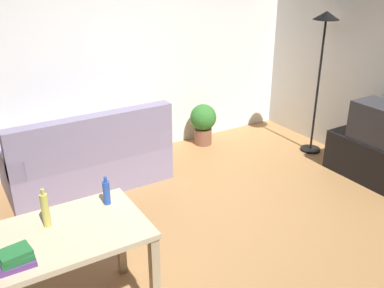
% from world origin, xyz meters
% --- Properties ---
extents(ground_plane, '(5.20, 4.40, 0.02)m').
position_xyz_m(ground_plane, '(0.00, 0.00, -0.01)').
color(ground_plane, '#9E7042').
extents(wall_rear, '(5.20, 0.10, 2.70)m').
position_xyz_m(wall_rear, '(0.00, 2.20, 1.35)').
color(wall_rear, white).
rests_on(wall_rear, ground_plane).
extents(couch, '(1.76, 0.84, 0.92)m').
position_xyz_m(couch, '(-0.60, 1.59, 0.31)').
color(couch, gray).
rests_on(couch, ground_plane).
extents(tv_stand, '(0.44, 1.10, 0.48)m').
position_xyz_m(tv_stand, '(2.25, -0.02, 0.24)').
color(tv_stand, black).
rests_on(tv_stand, ground_plane).
extents(tv, '(0.41, 0.60, 0.44)m').
position_xyz_m(tv, '(2.25, -0.02, 0.70)').
color(tv, '#2D2D33').
rests_on(tv, tv_stand).
extents(torchiere_lamp, '(0.32, 0.32, 1.81)m').
position_xyz_m(torchiere_lamp, '(2.25, 0.95, 1.41)').
color(torchiere_lamp, black).
rests_on(torchiere_lamp, ground_plane).
extents(desk, '(1.20, 0.71, 0.76)m').
position_xyz_m(desk, '(-1.43, -0.30, 0.65)').
color(desk, '#C6B28E').
rests_on(desk, ground_plane).
extents(potted_plant, '(0.36, 0.36, 0.57)m').
position_xyz_m(potted_plant, '(1.14, 1.90, 0.33)').
color(potted_plant, brown).
rests_on(potted_plant, ground_plane).
extents(bottle_squat, '(0.05, 0.05, 0.28)m').
position_xyz_m(bottle_squat, '(-1.44, -0.17, 0.88)').
color(bottle_squat, '#BCB24C').
rests_on(bottle_squat, desk).
extents(bottle_blue, '(0.05, 0.05, 0.22)m').
position_xyz_m(bottle_blue, '(-1.00, -0.12, 0.85)').
color(bottle_blue, '#2347A3').
rests_on(bottle_blue, desk).
extents(book_stack, '(0.22, 0.19, 0.10)m').
position_xyz_m(book_stack, '(-1.69, -0.47, 0.80)').
color(book_stack, '#593372').
rests_on(book_stack, desk).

